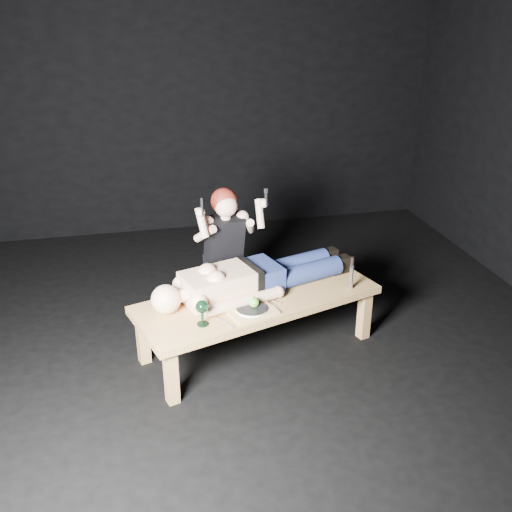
{
  "coord_description": "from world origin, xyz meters",
  "views": [
    {
      "loc": [
        -0.84,
        -3.77,
        2.46
      ],
      "look_at": [
        -0.02,
        -0.08,
        0.75
      ],
      "focal_mm": 40.75,
      "sensor_mm": 36.0,
      "label": 1
    }
  ],
  "objects_px": {
    "table": "(257,323)",
    "kneeling_woman": "(221,250)",
    "lying_man": "(257,273)",
    "serving_tray": "(251,311)",
    "goblet": "(202,313)",
    "carving_knife": "(352,273)"
  },
  "relations": [
    {
      "from": "kneeling_woman",
      "to": "table",
      "type": "bearing_deg",
      "value": -86.09
    },
    {
      "from": "carving_knife",
      "to": "table",
      "type": "bearing_deg",
      "value": 160.07
    },
    {
      "from": "table",
      "to": "serving_tray",
      "type": "bearing_deg",
      "value": -130.25
    },
    {
      "from": "serving_tray",
      "to": "goblet",
      "type": "height_order",
      "value": "goblet"
    },
    {
      "from": "table",
      "to": "serving_tray",
      "type": "relative_size",
      "value": 5.59
    },
    {
      "from": "lying_man",
      "to": "kneeling_woman",
      "type": "xyz_separation_m",
      "value": [
        -0.18,
        0.48,
        -0.0
      ]
    },
    {
      "from": "goblet",
      "to": "carving_knife",
      "type": "relative_size",
      "value": 0.71
    },
    {
      "from": "table",
      "to": "goblet",
      "type": "xyz_separation_m",
      "value": [
        -0.44,
        -0.31,
        0.32
      ]
    },
    {
      "from": "goblet",
      "to": "kneeling_woman",
      "type": "bearing_deg",
      "value": 72.77
    },
    {
      "from": "kneeling_woman",
      "to": "carving_knife",
      "type": "height_order",
      "value": "kneeling_woman"
    },
    {
      "from": "serving_tray",
      "to": "carving_knife",
      "type": "bearing_deg",
      "value": 13.31
    },
    {
      "from": "kneeling_woman",
      "to": "carving_knife",
      "type": "bearing_deg",
      "value": -47.24
    },
    {
      "from": "table",
      "to": "serving_tray",
      "type": "distance_m",
      "value": 0.34
    },
    {
      "from": "table",
      "to": "kneeling_woman",
      "type": "relative_size",
      "value": 1.54
    },
    {
      "from": "goblet",
      "to": "carving_knife",
      "type": "height_order",
      "value": "carving_knife"
    },
    {
      "from": "kneeling_woman",
      "to": "lying_man",
      "type": "bearing_deg",
      "value": -80.43
    },
    {
      "from": "table",
      "to": "kneeling_woman",
      "type": "distance_m",
      "value": 0.71
    },
    {
      "from": "serving_tray",
      "to": "goblet",
      "type": "distance_m",
      "value": 0.37
    },
    {
      "from": "table",
      "to": "goblet",
      "type": "distance_m",
      "value": 0.63
    },
    {
      "from": "table",
      "to": "kneeling_woman",
      "type": "height_order",
      "value": "kneeling_woman"
    },
    {
      "from": "kneeling_woman",
      "to": "serving_tray",
      "type": "distance_m",
      "value": 0.83
    },
    {
      "from": "table",
      "to": "carving_knife",
      "type": "distance_m",
      "value": 0.79
    }
  ]
}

